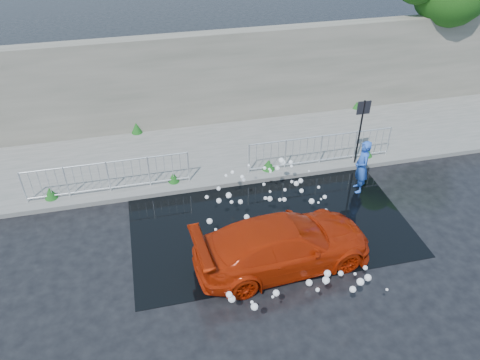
{
  "coord_description": "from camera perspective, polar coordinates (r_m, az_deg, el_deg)",
  "views": [
    {
      "loc": [
        -2.7,
        -9.09,
        9.07
      ],
      "look_at": [
        -0.15,
        1.84,
        1.0
      ],
      "focal_mm": 35.0,
      "sensor_mm": 36.0,
      "label": 1
    }
  ],
  "objects": [
    {
      "name": "person",
      "position": [
        15.06,
        14.61,
        1.56
      ],
      "size": [
        0.54,
        0.72,
        1.8
      ],
      "primitive_type": "imported",
      "rotation": [
        0.0,
        0.0,
        -1.76
      ],
      "color": "blue",
      "rests_on": "ground"
    },
    {
      "name": "railing_right",
      "position": [
        16.03,
        9.82,
        3.8
      ],
      "size": [
        5.05,
        0.05,
        1.1
      ],
      "color": "silver",
      "rests_on": "pavement"
    },
    {
      "name": "retaining_wall",
      "position": [
        18.01,
        -3.48,
        12.18
      ],
      "size": [
        30.0,
        0.6,
        3.5
      ],
      "primitive_type": "cube",
      "color": "#5B584D",
      "rests_on": "pavement"
    },
    {
      "name": "weeds",
      "position": [
        16.34,
        -3.3,
        3.31
      ],
      "size": [
        12.17,
        3.93,
        0.42
      ],
      "color": "#154F18",
      "rests_on": "pavement"
    },
    {
      "name": "water_spray",
      "position": [
        12.83,
        5.33,
        -5.08
      ],
      "size": [
        3.68,
        5.49,
        1.09
      ],
      "color": "white",
      "rests_on": "ground"
    },
    {
      "name": "railing_left",
      "position": [
        15.03,
        -15.79,
        0.51
      ],
      "size": [
        5.05,
        0.05,
        1.1
      ],
      "color": "silver",
      "rests_on": "pavement"
    },
    {
      "name": "pavement",
      "position": [
        16.94,
        -1.93,
        3.61
      ],
      "size": [
        30.0,
        4.0,
        0.15
      ],
      "primitive_type": "cube",
      "color": "#5C5D58",
      "rests_on": "ground"
    },
    {
      "name": "red_car",
      "position": [
        12.24,
        5.35,
        -7.76
      ],
      "size": [
        4.84,
        2.31,
        1.36
      ],
      "primitive_type": "imported",
      "rotation": [
        0.0,
        0.0,
        1.66
      ],
      "color": "#A82006",
      "rests_on": "ground"
    },
    {
      "name": "ground",
      "position": [
        13.13,
        2.5,
        -8.05
      ],
      "size": [
        90.0,
        90.0,
        0.0
      ],
      "primitive_type": "plane",
      "color": "black",
      "rests_on": "ground"
    },
    {
      "name": "puddle",
      "position": [
        13.94,
        3.41,
        -4.93
      ],
      "size": [
        8.0,
        5.0,
        0.01
      ],
      "primitive_type": "cube",
      "color": "black",
      "rests_on": "ground"
    },
    {
      "name": "sign_post",
      "position": [
        15.82,
        14.57,
        6.83
      ],
      "size": [
        0.45,
        0.06,
        2.5
      ],
      "color": "black",
      "rests_on": "ground"
    },
    {
      "name": "curb",
      "position": [
        15.31,
        -0.43,
        -0.25
      ],
      "size": [
        30.0,
        0.25,
        0.16
      ],
      "primitive_type": "cube",
      "color": "#5C5D58",
      "rests_on": "ground"
    }
  ]
}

